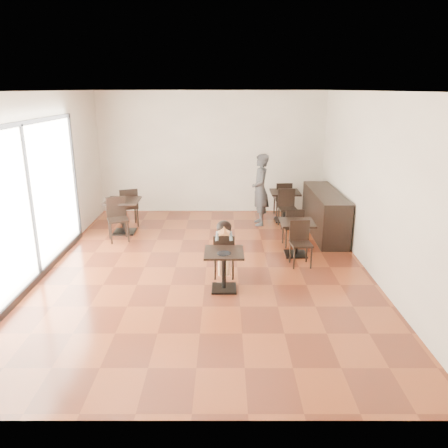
{
  "coord_description": "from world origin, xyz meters",
  "views": [
    {
      "loc": [
        0.34,
        -7.65,
        3.24
      ],
      "look_at": [
        0.33,
        -0.45,
        1.0
      ],
      "focal_mm": 35.0,
      "sensor_mm": 36.0,
      "label": 1
    }
  ],
  "objects_px": {
    "child_chair": "(224,255)",
    "chair_back_a": "(282,199)",
    "chair_mid_b": "(301,244)",
    "chair_left_a": "(128,207)",
    "cafe_table_mid": "(296,238)",
    "cafe_table_back": "(284,206)",
    "chair_back_b": "(288,209)",
    "adult_patron": "(260,190)",
    "chair_left_b": "(118,220)",
    "chair_mid_a": "(292,227)",
    "cafe_table_left": "(124,216)",
    "child_table": "(224,271)",
    "child": "(224,249)"
  },
  "relations": [
    {
      "from": "child_chair",
      "to": "chair_back_a",
      "type": "xyz_separation_m",
      "value": [
        1.54,
        3.9,
        0.05
      ]
    },
    {
      "from": "chair_mid_b",
      "to": "chair_left_a",
      "type": "bearing_deg",
      "value": 141.32
    },
    {
      "from": "cafe_table_mid",
      "to": "cafe_table_back",
      "type": "height_order",
      "value": "cafe_table_back"
    },
    {
      "from": "cafe_table_back",
      "to": "chair_left_a",
      "type": "bearing_deg",
      "value": -173.72
    },
    {
      "from": "chair_back_b",
      "to": "child_chair",
      "type": "bearing_deg",
      "value": -122.45
    },
    {
      "from": "child_chair",
      "to": "chair_back_a",
      "type": "bearing_deg",
      "value": -111.48
    },
    {
      "from": "child_chair",
      "to": "adult_patron",
      "type": "height_order",
      "value": "adult_patron"
    },
    {
      "from": "child_chair",
      "to": "chair_left_b",
      "type": "distance_m",
      "value": 3.03
    },
    {
      "from": "chair_left_a",
      "to": "chair_back_a",
      "type": "height_order",
      "value": "chair_left_a"
    },
    {
      "from": "chair_mid_b",
      "to": "cafe_table_back",
      "type": "bearing_deg",
      "value": 83.57
    },
    {
      "from": "chair_mid_a",
      "to": "chair_back_a",
      "type": "xyz_separation_m",
      "value": [
        0.08,
        2.31,
        0.03
      ]
    },
    {
      "from": "child_chair",
      "to": "chair_left_b",
      "type": "xyz_separation_m",
      "value": [
        -2.34,
        1.93,
        0.07
      ]
    },
    {
      "from": "cafe_table_back",
      "to": "chair_mid_a",
      "type": "height_order",
      "value": "chair_mid_a"
    },
    {
      "from": "cafe_table_left",
      "to": "chair_back_a",
      "type": "height_order",
      "value": "chair_back_a"
    },
    {
      "from": "child_chair",
      "to": "child_table",
      "type": "bearing_deg",
      "value": 90.0
    },
    {
      "from": "chair_left_b",
      "to": "child_chair",
      "type": "bearing_deg",
      "value": -59.84
    },
    {
      "from": "chair_left_b",
      "to": "chair_back_b",
      "type": "relative_size",
      "value": 1.04
    },
    {
      "from": "cafe_table_back",
      "to": "chair_left_b",
      "type": "distance_m",
      "value": 4.16
    },
    {
      "from": "child_chair",
      "to": "chair_back_a",
      "type": "distance_m",
      "value": 4.19
    },
    {
      "from": "cafe_table_left",
      "to": "cafe_table_back",
      "type": "distance_m",
      "value": 3.99
    },
    {
      "from": "cafe_table_left",
      "to": "chair_left_a",
      "type": "height_order",
      "value": "chair_left_a"
    },
    {
      "from": "adult_patron",
      "to": "cafe_table_left",
      "type": "xyz_separation_m",
      "value": [
        -3.22,
        -0.68,
        -0.48
      ]
    },
    {
      "from": "chair_mid_b",
      "to": "chair_back_a",
      "type": "height_order",
      "value": "chair_back_a"
    },
    {
      "from": "cafe_table_mid",
      "to": "chair_left_a",
      "type": "bearing_deg",
      "value": 152.35
    },
    {
      "from": "cafe_table_mid",
      "to": "chair_mid_b",
      "type": "distance_m",
      "value": 0.55
    },
    {
      "from": "child_chair",
      "to": "cafe_table_back",
      "type": "distance_m",
      "value": 3.78
    },
    {
      "from": "cafe_table_mid",
      "to": "chair_left_b",
      "type": "height_order",
      "value": "chair_left_b"
    },
    {
      "from": "child",
      "to": "cafe_table_mid",
      "type": "xyz_separation_m",
      "value": [
        1.46,
        1.04,
        -0.16
      ]
    },
    {
      "from": "child_chair",
      "to": "chair_left_a",
      "type": "distance_m",
      "value": 3.83
    },
    {
      "from": "chair_left_a",
      "to": "chair_left_b",
      "type": "relative_size",
      "value": 1.0
    },
    {
      "from": "cafe_table_back",
      "to": "chair_back_a",
      "type": "bearing_deg",
      "value": 90.0
    },
    {
      "from": "child_chair",
      "to": "chair_left_a",
      "type": "height_order",
      "value": "chair_left_a"
    },
    {
      "from": "chair_mid_a",
      "to": "chair_left_a",
      "type": "height_order",
      "value": "chair_left_a"
    },
    {
      "from": "cafe_table_back",
      "to": "chair_back_b",
      "type": "relative_size",
      "value": 0.83
    },
    {
      "from": "chair_left_b",
      "to": "chair_back_b",
      "type": "xyz_separation_m",
      "value": [
        3.87,
        0.98,
        -0.02
      ]
    },
    {
      "from": "chair_mid_a",
      "to": "chair_mid_b",
      "type": "relative_size",
      "value": 1.0
    },
    {
      "from": "cafe_table_mid",
      "to": "chair_left_a",
      "type": "distance_m",
      "value": 4.28
    },
    {
      "from": "child",
      "to": "chair_mid_a",
      "type": "bearing_deg",
      "value": 47.58
    },
    {
      "from": "child_chair",
      "to": "child",
      "type": "xyz_separation_m",
      "value": [
        0.0,
        0.0,
        0.11
      ]
    },
    {
      "from": "cafe_table_back",
      "to": "chair_back_b",
      "type": "xyz_separation_m",
      "value": [
        0.0,
        -0.55,
        0.08
      ]
    },
    {
      "from": "chair_mid_b",
      "to": "chair_left_b",
      "type": "bearing_deg",
      "value": 154.35
    },
    {
      "from": "cafe_table_back",
      "to": "chair_mid_a",
      "type": "distance_m",
      "value": 1.87
    },
    {
      "from": "child_table",
      "to": "child",
      "type": "relative_size",
      "value": 0.66
    },
    {
      "from": "chair_mid_a",
      "to": "chair_back_b",
      "type": "relative_size",
      "value": 0.93
    },
    {
      "from": "adult_patron",
      "to": "chair_mid_b",
      "type": "distance_m",
      "value": 2.76
    },
    {
      "from": "chair_left_b",
      "to": "cafe_table_mid",
      "type": "bearing_deg",
      "value": -33.42
    },
    {
      "from": "child_table",
      "to": "chair_left_b",
      "type": "height_order",
      "value": "chair_left_b"
    },
    {
      "from": "child_chair",
      "to": "cafe_table_mid",
      "type": "height_order",
      "value": "child_chair"
    },
    {
      "from": "child",
      "to": "cafe_table_left",
      "type": "distance_m",
      "value": 3.41
    },
    {
      "from": "child",
      "to": "cafe_table_mid",
      "type": "distance_m",
      "value": 1.8
    }
  ]
}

